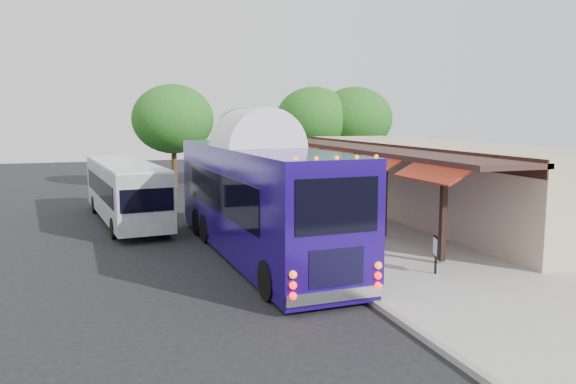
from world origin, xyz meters
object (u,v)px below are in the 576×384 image
object	(u,v)px
city_bus	(125,189)
ped_c	(297,188)
ped_b	(280,194)
ped_d	(281,183)
sign_board	(436,249)
coach_bus	(257,193)
ped_a	(374,224)

from	to	relation	value
city_bus	ped_c	xyz separation A→B (m)	(8.80, 1.17, -0.46)
city_bus	ped_b	xyz separation A→B (m)	(7.24, -0.90, -0.43)
ped_d	sign_board	distance (m)	17.14
city_bus	ped_c	world-z (taller)	city_bus
city_bus	ped_c	size ratio (longest dim) A/B	5.68
sign_board	city_bus	bearing A→B (deg)	142.89
ped_d	coach_bus	bearing A→B (deg)	68.13
ped_a	ped_b	bearing A→B (deg)	92.26
ped_d	ped_b	bearing A→B (deg)	71.20
ped_b	ped_c	bearing A→B (deg)	-136.64
ped_a	sign_board	size ratio (longest dim) A/B	1.50
coach_bus	city_bus	distance (m)	9.03
coach_bus	ped_b	xyz separation A→B (m)	(3.05, 7.07, -1.10)
ped_a	ped_b	size ratio (longest dim) A/B	0.89
coach_bus	ped_c	xyz separation A→B (m)	(4.61, 9.15, -1.13)
city_bus	sign_board	bearing A→B (deg)	-62.69
ped_d	ped_c	bearing A→B (deg)	85.17
coach_bus	ped_d	distance (m)	13.59
ped_c	ped_d	size ratio (longest dim) A/B	1.12
ped_a	ped_d	bearing A→B (deg)	81.11
coach_bus	ped_a	distance (m)	4.41
city_bus	ped_b	world-z (taller)	city_bus
city_bus	ped_d	bearing A→B (deg)	20.15
ped_c	sign_board	distance (m)	13.65
ped_b	ped_d	xyz separation A→B (m)	(1.80, 5.56, -0.13)
ped_a	ped_c	distance (m)	9.86
city_bus	ped_d	xyz separation A→B (m)	(9.04, 4.66, -0.56)
coach_bus	city_bus	world-z (taller)	coach_bus
coach_bus	ped_d	bearing A→B (deg)	66.04
ped_b	ped_c	size ratio (longest dim) A/B	1.03
coach_bus	ped_d	xyz separation A→B (m)	(4.85, 12.63, -1.22)
coach_bus	ped_d	size ratio (longest dim) A/B	7.80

